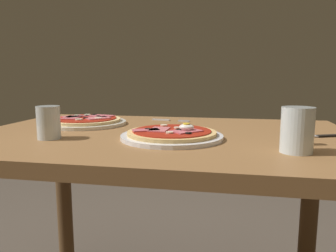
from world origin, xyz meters
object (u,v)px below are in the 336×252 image
(pizza_across_left, at_px, (85,121))
(fork, at_px, (168,120))
(pizza_foreground, at_px, (172,135))
(water_glass_far, at_px, (49,125))
(salt_shaker, at_px, (301,132))
(water_glass_near, at_px, (297,133))
(knife, at_px, (319,136))
(dining_table, at_px, (162,168))

(pizza_across_left, distance_m, fork, 0.32)
(pizza_foreground, xyz_separation_m, fork, (-0.08, 0.37, -0.01))
(water_glass_far, relative_size, salt_shaker, 1.43)
(water_glass_near, height_order, knife, water_glass_near)
(water_glass_far, xyz_separation_m, salt_shaker, (0.70, 0.05, -0.01))
(knife, bearing_deg, water_glass_near, -116.22)
(pizza_foreground, bearing_deg, water_glass_far, -169.14)
(water_glass_far, distance_m, knife, 0.80)
(pizza_foreground, height_order, knife, pizza_foreground)
(dining_table, height_order, knife, knife)
(fork, relative_size, knife, 0.84)
(dining_table, relative_size, pizza_foreground, 4.06)
(pizza_foreground, bearing_deg, knife, 13.69)
(dining_table, distance_m, pizza_foreground, 0.16)
(knife, bearing_deg, fork, 152.98)
(dining_table, xyz_separation_m, fork, (-0.03, 0.28, 0.12))
(water_glass_near, height_order, fork, water_glass_near)
(pizza_foreground, height_order, salt_shaker, salt_shaker)
(pizza_foreground, xyz_separation_m, salt_shaker, (0.35, -0.02, 0.02))
(pizza_foreground, distance_m, pizza_across_left, 0.42)
(pizza_across_left, xyz_separation_m, knife, (0.80, -0.11, -0.01))
(water_glass_near, bearing_deg, salt_shaker, 72.84)
(knife, bearing_deg, dining_table, -177.98)
(water_glass_near, distance_m, salt_shaker, 0.10)
(pizza_foreground, distance_m, water_glass_near, 0.34)
(water_glass_far, xyz_separation_m, fork, (0.27, 0.43, -0.04))
(pizza_foreground, height_order, fork, pizza_foreground)
(pizza_across_left, height_order, salt_shaker, salt_shaker)
(knife, bearing_deg, water_glass_far, -167.58)
(salt_shaker, bearing_deg, fork, 138.65)
(pizza_foreground, xyz_separation_m, water_glass_near, (0.32, -0.11, 0.04))
(water_glass_far, height_order, fork, water_glass_far)
(knife, distance_m, salt_shaker, 0.15)
(dining_table, bearing_deg, knife, 2.02)
(fork, bearing_deg, water_glass_near, -49.64)
(water_glass_far, bearing_deg, water_glass_near, -3.78)
(water_glass_far, relative_size, fork, 0.61)
(pizza_across_left, relative_size, salt_shaker, 4.54)
(salt_shaker, bearing_deg, pizza_across_left, 162.47)
(fork, xyz_separation_m, knife, (0.51, -0.26, 0.00))
(fork, distance_m, knife, 0.58)
(dining_table, distance_m, water_glass_near, 0.45)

